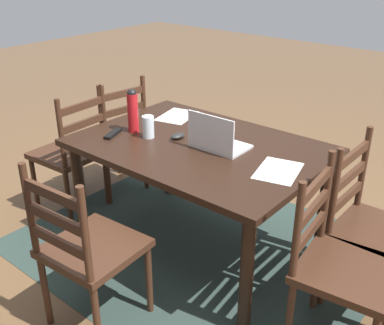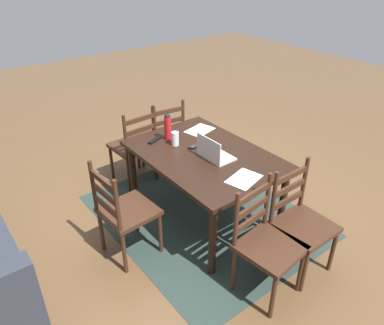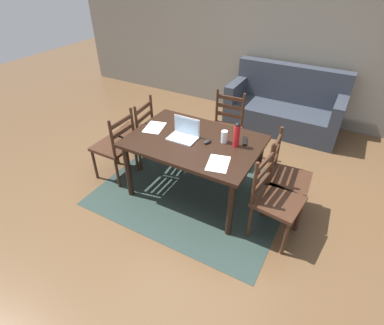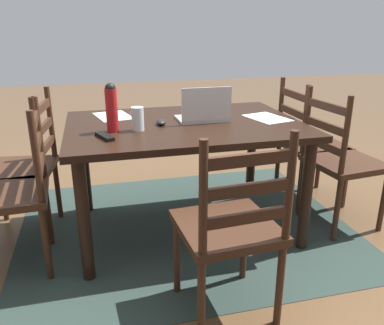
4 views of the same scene
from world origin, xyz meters
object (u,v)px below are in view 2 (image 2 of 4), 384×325
(chair_right_near, at_px, (163,137))
(chair_right_far, at_px, (134,146))
(chair_left_near, at_px, (301,223))
(drinking_glass, at_px, (175,139))
(computer_mouse, at_px, (193,146))
(tv_remote, at_px, (154,140))
(chair_left_far, at_px, (266,244))
(dining_table, at_px, (204,161))
(chair_far_head, at_px, (124,212))
(water_bottle, at_px, (168,126))
(laptop, at_px, (213,153))

(chair_right_near, height_order, chair_right_far, same)
(chair_left_near, relative_size, chair_right_near, 1.00)
(chair_right_far, height_order, drinking_glass, chair_right_far)
(computer_mouse, relative_size, tv_remote, 0.59)
(chair_right_near, bearing_deg, chair_left_far, 168.66)
(dining_table, relative_size, chair_far_head, 1.54)
(chair_right_near, distance_m, tv_remote, 0.74)
(dining_table, xyz_separation_m, drinking_glass, (0.31, 0.12, 0.16))
(water_bottle, height_order, computer_mouse, water_bottle)
(chair_far_head, height_order, chair_right_far, same)
(water_bottle, distance_m, tv_remote, 0.20)
(chair_left_near, height_order, chair_right_near, same)
(computer_mouse, bearing_deg, chair_left_far, -179.99)
(dining_table, distance_m, laptop, 0.19)
(chair_right_near, bearing_deg, drinking_glass, 155.96)
(drinking_glass, bearing_deg, water_bottle, -4.76)
(laptop, height_order, tv_remote, laptop)
(chair_right_far, height_order, water_bottle, water_bottle)
(tv_remote, bearing_deg, laptop, 179.29)
(chair_left_near, relative_size, chair_right_far, 1.00)
(chair_left_far, distance_m, computer_mouse, 1.23)
(laptop, xyz_separation_m, water_bottle, (0.58, 0.11, 0.09))
(chair_right_far, relative_size, laptop, 2.94)
(chair_left_near, relative_size, water_bottle, 3.38)
(drinking_glass, bearing_deg, chair_left_near, -166.34)
(chair_left_far, xyz_separation_m, laptop, (0.90, -0.21, 0.34))
(chair_left_near, distance_m, laptop, 0.98)
(chair_right_near, height_order, computer_mouse, chair_right_near)
(dining_table, distance_m, tv_remote, 0.57)
(chair_far_head, relative_size, chair_right_far, 1.00)
(laptop, relative_size, computer_mouse, 3.23)
(dining_table, relative_size, water_bottle, 5.21)
(chair_left_far, xyz_separation_m, chair_far_head, (1.02, 0.67, 0.00))
(dining_table, xyz_separation_m, water_bottle, (0.45, 0.11, 0.24))
(chair_left_far, relative_size, chair_left_near, 1.00)
(chair_right_far, bearing_deg, chair_far_head, 146.38)
(chair_left_far, height_order, tv_remote, chair_left_far)
(laptop, distance_m, computer_mouse, 0.28)
(chair_left_near, relative_size, drinking_glass, 6.84)
(chair_right_far, xyz_separation_m, laptop, (-1.15, -0.21, 0.34))
(chair_far_head, relative_size, laptop, 2.94)
(chair_right_far, xyz_separation_m, drinking_glass, (-0.71, -0.08, 0.35))
(chair_left_near, distance_m, drinking_glass, 1.41)
(chair_far_head, xyz_separation_m, tv_remote, (0.51, -0.65, 0.29))
(chair_right_near, bearing_deg, chair_left_near, -179.85)
(tv_remote, bearing_deg, chair_right_far, -25.11)
(chair_left_near, height_order, tv_remote, chair_left_near)
(chair_right_far, relative_size, tv_remote, 5.59)
(chair_left_far, relative_size, drinking_glass, 6.84)
(dining_table, distance_m, chair_right_far, 1.06)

